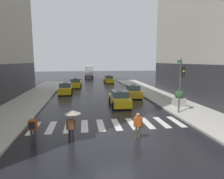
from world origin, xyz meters
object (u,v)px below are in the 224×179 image
(taxi_lead, at_px, (119,99))
(taxi_fifth, at_px, (109,79))
(traffic_light_pole, at_px, (181,78))
(pedestrian_with_backpack, at_px, (33,127))
(pedestrian_with_handbag, at_px, (138,124))
(pedestrian_with_umbrella, at_px, (72,117))
(planter_near_corner, at_px, (179,99))
(taxi_second, at_px, (133,91))
(taxi_fourth, at_px, (76,83))
(taxi_third, at_px, (65,89))
(box_truck, at_px, (89,71))

(taxi_lead, xyz_separation_m, taxi_fifth, (1.62, 21.86, 0.00))
(traffic_light_pole, relative_size, pedestrian_with_backpack, 2.91)
(pedestrian_with_handbag, bearing_deg, pedestrian_with_umbrella, 178.93)
(planter_near_corner, bearing_deg, traffic_light_pole, -115.22)
(taxi_second, bearing_deg, pedestrian_with_handbag, -102.90)
(taxi_lead, height_order, taxi_second, same)
(traffic_light_pole, relative_size, taxi_lead, 1.05)
(taxi_fourth, bearing_deg, planter_near_corner, -56.65)
(pedestrian_with_handbag, bearing_deg, planter_near_corner, 49.27)
(pedestrian_with_umbrella, xyz_separation_m, pedestrian_with_backpack, (-2.25, 0.16, -0.54))
(taxi_third, relative_size, taxi_fifth, 1.00)
(taxi_second, xyz_separation_m, taxi_fifth, (-1.04, 17.11, 0.00))
(traffic_light_pole, relative_size, planter_near_corner, 3.00)
(taxi_fifth, bearing_deg, taxi_third, -121.61)
(taxi_third, xyz_separation_m, box_truck, (4.17, 26.40, 1.13))
(taxi_second, bearing_deg, taxi_third, 156.32)
(pedestrian_with_handbag, bearing_deg, taxi_fourth, 100.84)
(taxi_third, distance_m, planter_near_corner, 16.17)
(taxi_fourth, height_order, pedestrian_with_handbag, taxi_fourth)
(taxi_fourth, relative_size, pedestrian_with_backpack, 2.79)
(pedestrian_with_backpack, distance_m, pedestrian_with_handbag, 6.21)
(taxi_lead, height_order, pedestrian_with_handbag, taxi_lead)
(taxi_lead, bearing_deg, taxi_fourth, 108.72)
(traffic_light_pole, bearing_deg, taxi_second, 103.02)
(traffic_light_pole, distance_m, taxi_lead, 6.83)
(taxi_third, distance_m, pedestrian_with_backpack, 17.66)
(taxi_lead, xyz_separation_m, pedestrian_with_backpack, (-6.73, -8.91, 0.25))
(taxi_lead, bearing_deg, planter_near_corner, -15.09)
(taxi_second, xyz_separation_m, taxi_fourth, (-7.88, 10.64, 0.00))
(taxi_lead, distance_m, pedestrian_with_umbrella, 10.14)
(taxi_fifth, relative_size, pedestrian_with_handbag, 2.76)
(pedestrian_with_umbrella, height_order, planter_near_corner, pedestrian_with_umbrella)
(taxi_second, relative_size, planter_near_corner, 2.89)
(taxi_fifth, xyz_separation_m, box_truck, (-3.90, 13.29, 1.13))
(taxi_second, distance_m, pedestrian_with_umbrella, 15.58)
(taxi_fourth, distance_m, planter_near_corner, 20.35)
(taxi_lead, bearing_deg, box_truck, 93.71)
(box_truck, bearing_deg, taxi_fourth, -98.46)
(pedestrian_with_umbrella, relative_size, pedestrian_with_backpack, 1.18)
(taxi_lead, distance_m, box_truck, 35.24)
(box_truck, relative_size, planter_near_corner, 4.74)
(taxi_lead, bearing_deg, taxi_fifth, 85.75)
(taxi_second, height_order, pedestrian_with_backpack, taxi_second)
(taxi_second, relative_size, pedestrian_with_handbag, 2.80)
(traffic_light_pole, distance_m, taxi_second, 9.55)
(pedestrian_with_backpack, bearing_deg, taxi_lead, 52.95)
(traffic_light_pole, bearing_deg, pedestrian_with_handbag, -136.89)
(pedestrian_with_backpack, bearing_deg, box_truck, 84.23)
(traffic_light_pole, xyz_separation_m, taxi_second, (-2.07, 8.97, -2.53))
(taxi_second, height_order, box_truck, box_truck)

